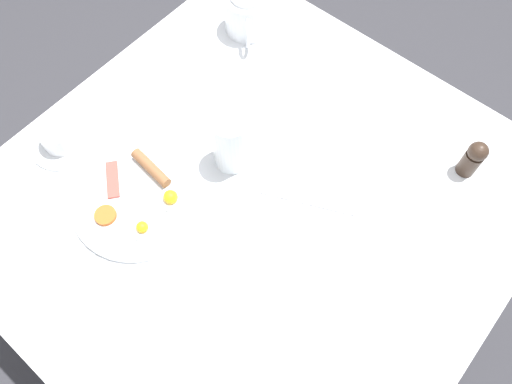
% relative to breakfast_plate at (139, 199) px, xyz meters
% --- Properties ---
extents(ground_plane, '(8.00, 8.00, 0.00)m').
position_rel_breakfast_plate_xyz_m(ground_plane, '(-0.19, -0.18, -0.78)').
color(ground_plane, '#333338').
extents(table, '(1.09, 1.11, 0.77)m').
position_rel_breakfast_plate_xyz_m(table, '(-0.19, -0.18, -0.08)').
color(table, silver).
rests_on(table, ground_plane).
extents(breakfast_plate, '(0.29, 0.29, 0.04)m').
position_rel_breakfast_plate_xyz_m(breakfast_plate, '(0.00, 0.00, 0.00)').
color(breakfast_plate, white).
rests_on(breakfast_plate, table).
extents(teapot_near, '(0.15, 0.17, 0.13)m').
position_rel_breakfast_plate_xyz_m(teapot_near, '(0.15, -0.55, 0.05)').
color(teapot_near, white).
rests_on(teapot_near, table).
extents(teacup_with_saucer_left, '(0.15, 0.15, 0.06)m').
position_rel_breakfast_plate_xyz_m(teacup_with_saucer_left, '(0.25, 0.01, 0.02)').
color(teacup_with_saucer_left, white).
rests_on(teacup_with_saucer_left, table).
extents(water_glass_tall, '(0.08, 0.08, 0.15)m').
position_rel_breakfast_plate_xyz_m(water_glass_tall, '(-0.09, -0.21, 0.07)').
color(water_glass_tall, white).
rests_on(water_glass_tall, table).
extents(pepper_grinder, '(0.04, 0.04, 0.10)m').
position_rel_breakfast_plate_xyz_m(pepper_grinder, '(-0.51, -0.54, 0.05)').
color(pepper_grinder, '#38281E').
rests_on(pepper_grinder, table).
extents(fork_by_plate, '(0.11, 0.16, 0.00)m').
position_rel_breakfast_plate_xyz_m(fork_by_plate, '(-0.18, -0.60, -0.01)').
color(fork_by_plate, silver).
rests_on(fork_by_plate, table).
extents(knife_by_plate, '(0.20, 0.11, 0.00)m').
position_rel_breakfast_plate_xyz_m(knife_by_plate, '(-0.28, -0.24, -0.01)').
color(knife_by_plate, silver).
rests_on(knife_by_plate, table).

